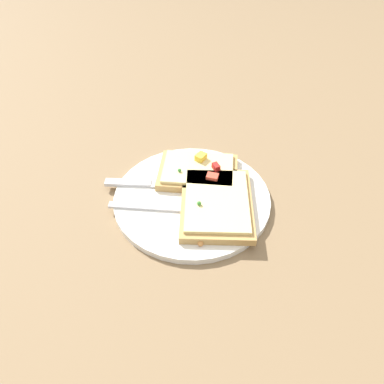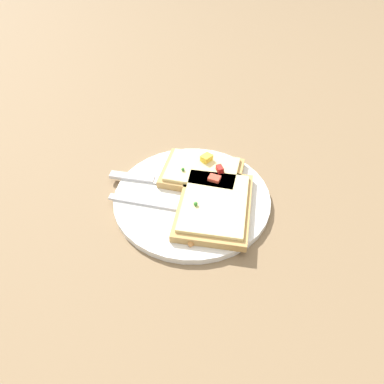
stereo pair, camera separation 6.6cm
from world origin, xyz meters
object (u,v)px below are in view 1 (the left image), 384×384
plate (192,198)px  fork (182,209)px  pizza_slice_corner (198,171)px  pizza_slice_main (217,203)px  knife (156,184)px

plate → fork: (0.02, -0.04, 0.01)m
pizza_slice_corner → plate: bearing=84.2°
pizza_slice_corner → pizza_slice_main: bearing=115.9°
knife → fork: bearing=-50.4°
fork → pizza_slice_corner: 0.10m
fork → pizza_slice_main: 0.06m
knife → pizza_slice_corner: size_ratio=1.04×
fork → plate: bearing=67.6°
knife → pizza_slice_corner: (0.02, 0.08, 0.01)m
fork → pizza_slice_main: (0.03, 0.05, 0.01)m
fork → knife: size_ratio=0.99×
pizza_slice_main → pizza_slice_corner: 0.09m
fork → knife: 0.08m
plate → pizza_slice_main: pizza_slice_main is taller
pizza_slice_corner → knife: bearing=25.0°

